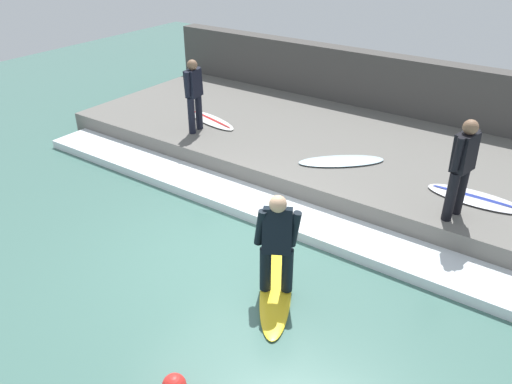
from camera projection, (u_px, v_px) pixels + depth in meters
ground_plane at (222, 254)px, 8.01m from camera, size 28.00×28.00×0.00m
concrete_ledge at (340, 151)px, 10.84m from camera, size 4.40×12.19×0.50m
back_wall at (387, 93)px, 12.26m from camera, size 0.50×12.80×1.83m
wave_foam_crest at (272, 210)px, 9.01m from camera, size 0.93×11.58×0.18m
surfboard_riding at (276, 290)px, 7.18m from camera, size 1.93×1.37×0.06m
surfer_riding at (277, 240)px, 6.75m from camera, size 0.55×0.59×1.54m
surfer_waiting_near at (194, 92)px, 10.77m from camera, size 0.54×0.29×1.60m
surfboard_waiting_near at (211, 120)px, 11.71m from camera, size 0.86×1.71×0.07m
surfer_waiting_far at (462, 164)px, 7.61m from camera, size 0.55×0.33×1.65m
surfboard_waiting_far at (475, 198)px, 8.50m from camera, size 0.58×1.61×0.07m
surfboard_spare at (341, 161)px, 9.78m from camera, size 1.50×1.63×0.06m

